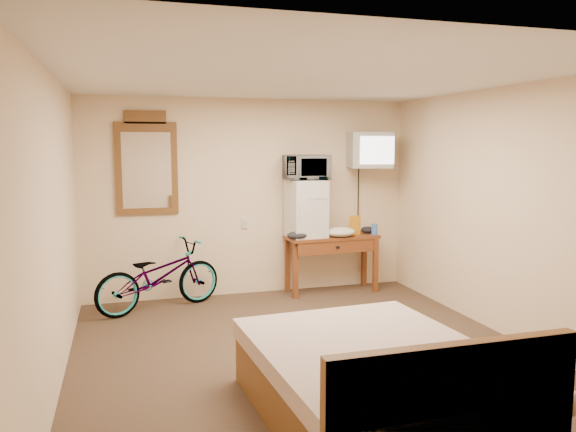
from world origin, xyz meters
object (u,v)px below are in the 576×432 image
object	(u,v)px
mini_fridge	(306,208)
bicycle	(159,276)
microwave	(306,167)
bed	(380,385)
wall_mirror	(147,165)
blue_cup	(374,229)
crt_television	(370,150)
desk	(332,246)

from	to	relation	value
mini_fridge	bicycle	world-z (taller)	mini_fridge
microwave	bicycle	size ratio (longest dim) A/B	0.37
microwave	bed	bearing A→B (deg)	-93.00
mini_fridge	wall_mirror	xyz separation A→B (m)	(-1.95, 0.24, 0.57)
blue_cup	bed	world-z (taller)	bed
blue_cup	wall_mirror	size ratio (longest dim) A/B	0.11
crt_television	desk	bearing A→B (deg)	-178.14
blue_cup	wall_mirror	world-z (taller)	wall_mirror
desk	microwave	xyz separation A→B (m)	(-0.35, 0.03, 1.02)
mini_fridge	wall_mirror	world-z (taller)	wall_mirror
crt_television	wall_mirror	xyz separation A→B (m)	(-2.81, 0.25, -0.17)
blue_cup	bed	size ratio (longest dim) A/B	0.07
crt_television	mini_fridge	bearing A→B (deg)	179.26
wall_mirror	crt_television	bearing A→B (deg)	-5.12
microwave	wall_mirror	size ratio (longest dim) A/B	0.45
mini_fridge	crt_television	size ratio (longest dim) A/B	1.14
desk	microwave	bearing A→B (deg)	175.47
blue_cup	desk	bearing A→B (deg)	174.04
bicycle	bed	world-z (taller)	bed
blue_cup	crt_television	world-z (taller)	crt_television
crt_television	bicycle	bearing A→B (deg)	-176.42
wall_mirror	bicycle	distance (m)	1.35
crt_television	bicycle	world-z (taller)	crt_television
desk	microwave	distance (m)	1.08
mini_fridge	bed	distance (m)	3.56
bicycle	crt_television	bearing A→B (deg)	-107.71
microwave	mini_fridge	bearing A→B (deg)	-116.68
microwave	desk	bearing A→B (deg)	2.45
microwave	bicycle	bearing A→B (deg)	-167.45
microwave	bicycle	distance (m)	2.24
mini_fridge	wall_mirror	distance (m)	2.04
desk	blue_cup	xyz separation A→B (m)	(0.56, -0.06, 0.21)
desk	bed	distance (m)	3.53
bed	desk	bearing A→B (deg)	74.28
wall_mirror	bed	size ratio (longest dim) A/B	0.59
blue_cup	crt_television	distance (m)	1.03
crt_television	bed	xyz separation A→B (m)	(-1.46, -3.40, -1.56)
mini_fridge	wall_mirror	bearing A→B (deg)	172.95
mini_fridge	crt_television	xyz separation A→B (m)	(0.86, -0.01, 0.74)
desk	mini_fridge	world-z (taller)	mini_fridge
blue_cup	wall_mirror	xyz separation A→B (m)	(-2.86, 0.33, 0.86)
microwave	bed	xyz separation A→B (m)	(-0.60, -3.41, -1.34)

